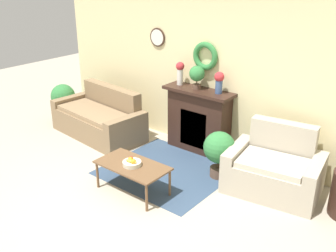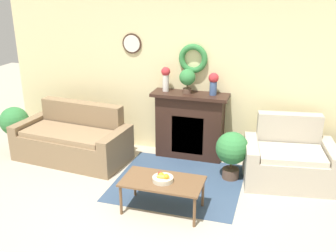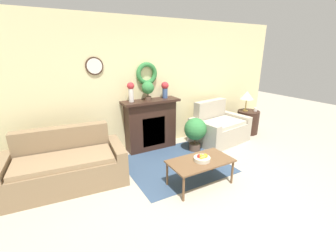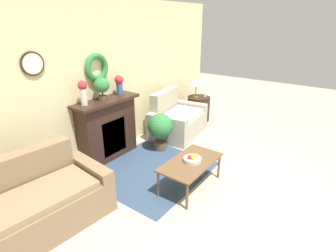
% 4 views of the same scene
% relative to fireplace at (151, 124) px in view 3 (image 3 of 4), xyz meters
% --- Properties ---
extents(ground_plane, '(16.00, 16.00, 0.00)m').
position_rel_fireplace_xyz_m(ground_plane, '(0.14, -2.26, -0.55)').
color(ground_plane, '#ADA38E').
extents(floor_rug, '(1.80, 1.66, 0.01)m').
position_rel_fireplace_xyz_m(floor_rug, '(0.07, -0.92, -0.55)').
color(floor_rug, '#334760').
rests_on(floor_rug, ground_plane).
extents(wall_back, '(6.80, 0.16, 2.70)m').
position_rel_fireplace_xyz_m(wall_back, '(0.14, 0.21, 0.81)').
color(wall_back, beige).
rests_on(wall_back, ground_plane).
extents(fireplace, '(1.21, 0.41, 1.09)m').
position_rel_fireplace_xyz_m(fireplace, '(0.00, 0.00, 0.00)').
color(fireplace, '#331E16').
rests_on(fireplace, ground_plane).
extents(couch_left, '(1.89, 1.04, 0.88)m').
position_rel_fireplace_xyz_m(couch_left, '(-1.80, -0.62, -0.24)').
color(couch_left, '#846B4C').
rests_on(couch_left, ground_plane).
extents(loveseat_right, '(1.37, 1.04, 0.93)m').
position_rel_fireplace_xyz_m(loveseat_right, '(1.58, -0.41, -0.23)').
color(loveseat_right, '#B2A893').
rests_on(loveseat_right, ground_plane).
extents(coffee_table, '(1.02, 0.56, 0.43)m').
position_rel_fireplace_xyz_m(coffee_table, '(0.07, -1.68, -0.16)').
color(coffee_table, brown).
rests_on(coffee_table, ground_plane).
extents(fruit_bowl, '(0.26, 0.26, 0.12)m').
position_rel_fireplace_xyz_m(fruit_bowl, '(0.08, -1.71, -0.08)').
color(fruit_bowl, beige).
rests_on(fruit_bowl, coffee_table).
extents(side_table_by_loveseat, '(0.55, 0.55, 0.59)m').
position_rel_fireplace_xyz_m(side_table_by_loveseat, '(2.62, -0.35, -0.26)').
color(side_table_by_loveseat, '#331E16').
rests_on(side_table_by_loveseat, ground_plane).
extents(table_lamp, '(0.34, 0.34, 0.51)m').
position_rel_fireplace_xyz_m(table_lamp, '(2.55, -0.29, 0.43)').
color(table_lamp, '#B28E42').
rests_on(table_lamp, side_table_by_loveseat).
extents(mug, '(0.08, 0.08, 0.09)m').
position_rel_fireplace_xyz_m(mug, '(2.74, -0.45, 0.08)').
color(mug, silver).
rests_on(mug, side_table_by_loveseat).
extents(vase_on_mantel_left, '(0.14, 0.14, 0.39)m').
position_rel_fireplace_xyz_m(vase_on_mantel_left, '(-0.41, 0.01, 0.77)').
color(vase_on_mantel_left, silver).
rests_on(vase_on_mantel_left, fireplace).
extents(vase_on_mantel_right, '(0.16, 0.16, 0.35)m').
position_rel_fireplace_xyz_m(vase_on_mantel_right, '(0.36, 0.01, 0.74)').
color(vase_on_mantel_right, '#3D5684').
rests_on(vase_on_mantel_right, fireplace).
extents(potted_plant_on_mantel, '(0.25, 0.25, 0.38)m').
position_rel_fireplace_xyz_m(potted_plant_on_mantel, '(-0.05, -0.01, 0.78)').
color(potted_plant_on_mantel, brown).
rests_on(potted_plant_on_mantel, fireplace).
extents(potted_plant_floor_by_loveseat, '(0.48, 0.48, 0.72)m').
position_rel_fireplace_xyz_m(potted_plant_floor_by_loveseat, '(0.77, -0.57, -0.10)').
color(potted_plant_floor_by_loveseat, brown).
rests_on(potted_plant_floor_by_loveseat, ground_plane).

